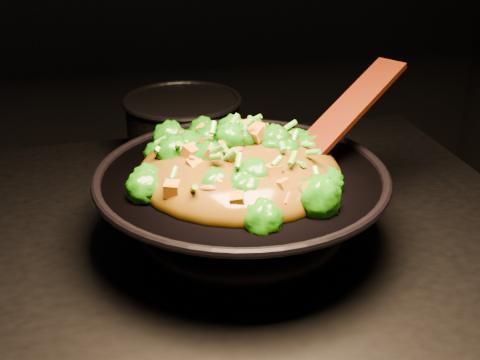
{
  "coord_description": "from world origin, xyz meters",
  "views": [
    {
      "loc": [
        -0.11,
        -0.83,
        1.42
      ],
      "look_at": [
        0.08,
        -0.02,
        1.01
      ],
      "focal_mm": 45.0,
      "sensor_mm": 36.0,
      "label": 1
    }
  ],
  "objects": [
    {
      "name": "spatula",
      "position": [
        0.24,
        -0.01,
        1.08
      ],
      "size": [
        0.3,
        0.22,
        0.14
      ],
      "primitive_type": "cube",
      "rotation": [
        0.0,
        -0.38,
        0.58
      ],
      "color": "#3E1709",
      "rests_on": "wok"
    },
    {
      "name": "stir_fry",
      "position": [
        0.08,
        -0.04,
        1.07
      ],
      "size": [
        0.33,
        0.33,
        0.11
      ],
      "primitive_type": null,
      "rotation": [
        0.0,
        0.0,
        0.07
      ],
      "color": "#186607",
      "rests_on": "wok"
    },
    {
      "name": "back_pot",
      "position": [
        0.04,
        0.32,
        0.97
      ],
      "size": [
        0.25,
        0.25,
        0.13
      ],
      "primitive_type": "cylinder",
      "rotation": [
        0.0,
        0.0,
        -0.09
      ],
      "color": "black",
      "rests_on": "stovetop"
    },
    {
      "name": "wok",
      "position": [
        0.08,
        -0.03,
        0.96
      ],
      "size": [
        0.53,
        0.53,
        0.12
      ],
      "primitive_type": null,
      "rotation": [
        0.0,
        0.0,
        0.27
      ],
      "color": "black",
      "rests_on": "stovetop"
    }
  ]
}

